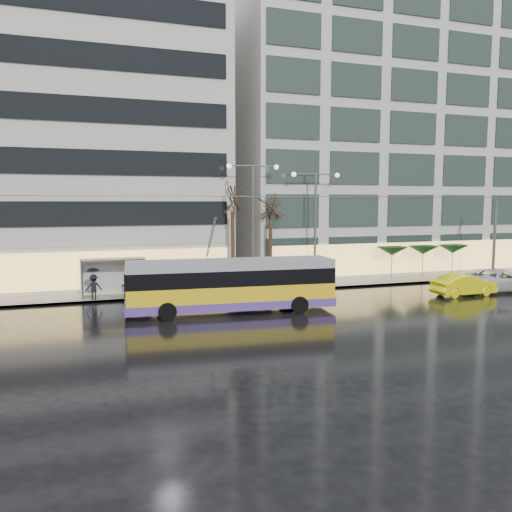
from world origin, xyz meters
name	(u,v)px	position (x,y,z in m)	size (l,w,h in m)	color
ground	(279,325)	(0.00, 0.00, 0.00)	(140.00, 140.00, 0.00)	black
sidewalk	(241,281)	(2.00, 14.00, 0.07)	(80.00, 10.00, 0.15)	gray
kerb	(261,292)	(2.00, 9.05, 0.07)	(80.00, 0.10, 0.15)	slate
building_right	(393,138)	(19.00, 19.00, 12.65)	(32.00, 14.00, 25.00)	#B7B5AF
trolleybus	(231,287)	(-1.60, 3.70, 1.52)	(12.23, 5.11, 5.60)	gold
catenary	(252,235)	(1.00, 7.94, 4.25)	(42.24, 5.12, 7.00)	#595B60
bus_shelter	(107,269)	(-8.38, 10.69, 1.96)	(4.20, 1.60, 2.51)	#595B60
street_lamp_near	(253,208)	(2.00, 10.80, 5.99)	(3.96, 0.36, 9.03)	#595B60
street_lamp_far	(315,212)	(7.00, 10.80, 5.71)	(3.96, 0.36, 8.53)	#595B60
tree_a	(233,193)	(0.50, 11.00, 7.09)	(3.20, 3.20, 8.40)	black
tree_b	(271,203)	(3.50, 11.20, 6.40)	(3.20, 3.20, 7.70)	black
parasol_a	(392,251)	(14.00, 11.00, 2.45)	(2.50, 2.50, 2.65)	#595B60
parasol_b	(423,250)	(17.00, 11.00, 2.45)	(2.50, 2.50, 2.65)	#595B60
parasol_c	(453,249)	(20.00, 11.00, 2.45)	(2.50, 2.50, 2.65)	#595B60
taxi_b	(464,285)	(15.06, 3.79, 0.75)	(1.59, 4.57, 1.51)	#FFFA0D
sedan_silver	(502,280)	(18.92, 4.38, 0.80)	(2.67, 5.78, 1.61)	silver
pedestrian_a	(147,275)	(-5.89, 9.40, 1.60)	(1.04, 1.06, 2.19)	black
pedestrian_b	(127,286)	(-7.16, 9.51, 0.93)	(0.80, 0.65, 1.55)	black
pedestrian_c	(93,283)	(-9.29, 9.40, 1.26)	(1.14, 0.93, 2.11)	black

